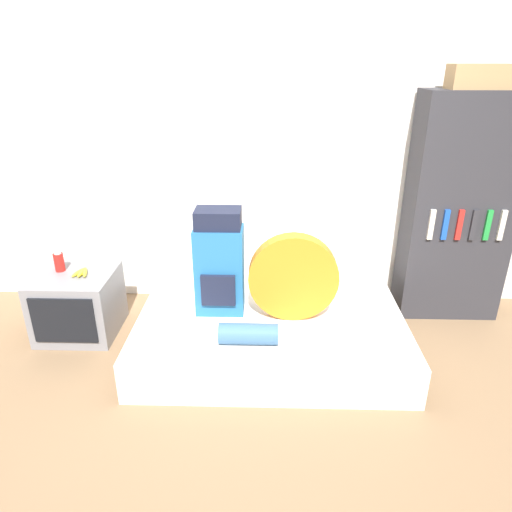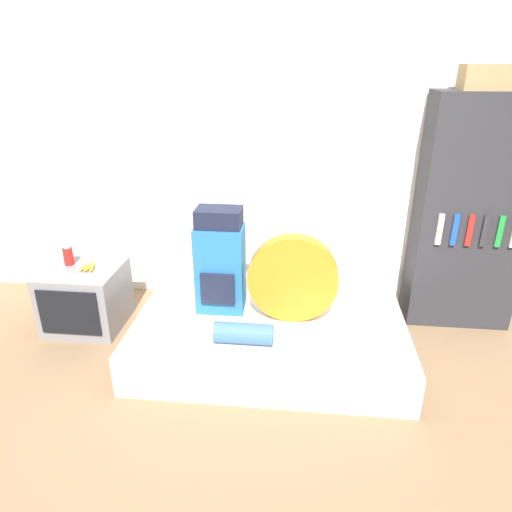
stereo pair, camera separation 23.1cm
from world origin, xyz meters
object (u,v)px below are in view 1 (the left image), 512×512
at_px(backpack, 219,264).
at_px(cardboard_box, 480,77).
at_px(canister, 59,262).
at_px(tent_bag, 293,277).
at_px(television, 78,304).
at_px(bookshelf, 459,210).
at_px(sleeping_roll, 248,334).

distance_m(backpack, cardboard_box, 2.28).
xyz_separation_m(canister, cardboard_box, (3.11, 0.34, 1.33)).
bearing_deg(cardboard_box, tent_bag, -154.35).
bearing_deg(television, canister, 150.42).
xyz_separation_m(television, bookshelf, (3.02, 0.44, 0.66)).
bearing_deg(sleeping_roll, cardboard_box, 31.30).
xyz_separation_m(tent_bag, bookshelf, (1.35, 0.66, 0.30)).
bearing_deg(television, cardboard_box, 7.82).
distance_m(sleeping_roll, television, 1.49).
height_order(bookshelf, cardboard_box, cardboard_box).
distance_m(bookshelf, cardboard_box, 1.00).
bearing_deg(cardboard_box, sleeping_roll, -148.70).
bearing_deg(canister, tent_bag, -9.19).
xyz_separation_m(bookshelf, cardboard_box, (-0.04, -0.03, 1.00)).
relative_size(tent_bag, television, 1.08).
bearing_deg(television, bookshelf, 8.29).
bearing_deg(bookshelf, television, -171.71).
relative_size(backpack, sleeping_roll, 2.00).
height_order(backpack, bookshelf, bookshelf).
relative_size(tent_bag, canister, 3.97).
xyz_separation_m(sleeping_roll, cardboard_box, (1.61, 0.98, 1.54)).
relative_size(tent_bag, bookshelf, 0.35).
relative_size(backpack, bookshelf, 0.43).
xyz_separation_m(backpack, sleeping_roll, (0.23, -0.44, -0.31)).
bearing_deg(tent_bag, cardboard_box, 25.65).
xyz_separation_m(tent_bag, sleeping_roll, (-0.30, -0.35, -0.25)).
relative_size(sleeping_roll, television, 0.66).
distance_m(sleeping_roll, cardboard_box, 2.44).
bearing_deg(canister, television, -29.58).
relative_size(tent_bag, cardboard_box, 1.49).
height_order(tent_bag, canister, tent_bag).
bearing_deg(tent_bag, bookshelf, 26.07).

